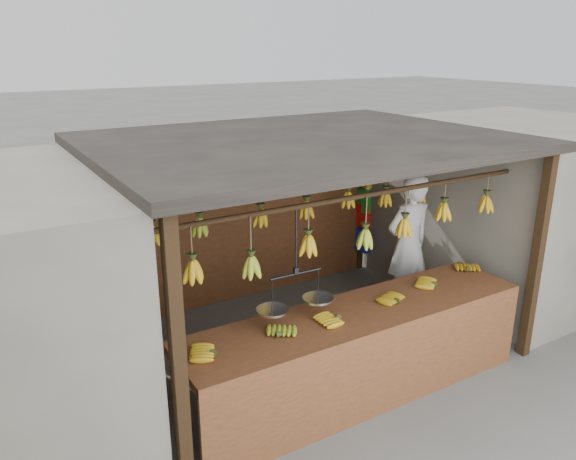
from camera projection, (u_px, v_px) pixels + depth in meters
ground at (301, 342)px, 6.55m from camera, size 80.00×80.00×0.00m
stall at (287, 172)px, 6.19m from camera, size 4.30×3.30×2.40m
neighbor_right at (516, 204)px, 7.95m from camera, size 3.00×3.00×2.30m
counter at (366, 334)px, 5.29m from camera, size 3.61×0.82×0.96m
hanging_bananas at (303, 210)px, 6.04m from camera, size 3.59×2.24×0.39m
balance_scale at (296, 299)px, 5.03m from camera, size 0.76×0.29×0.93m
vendor at (408, 245)px, 7.06m from camera, size 0.67×0.44×1.82m
bag_bundles at (364, 208)px, 8.28m from camera, size 0.08×0.26×1.34m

